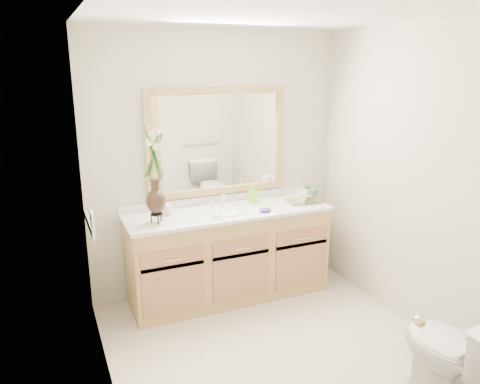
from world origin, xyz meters
name	(u,v)px	position (x,y,z in m)	size (l,w,h in m)	color
floor	(280,354)	(0.00, 0.00, 0.00)	(2.60, 2.60, 0.00)	beige
ceiling	(289,11)	(0.00, 0.00, 2.40)	(2.40, 2.60, 0.02)	white
wall_back	(217,164)	(0.00, 1.30, 1.20)	(2.40, 0.02, 2.40)	beige
wall_front	(430,277)	(0.00, -1.30, 1.20)	(2.40, 0.02, 2.40)	beige
wall_left	(102,223)	(-1.20, 0.00, 1.20)	(0.02, 2.60, 2.40)	beige
wall_right	(421,183)	(1.20, 0.00, 1.20)	(0.02, 2.60, 2.40)	beige
vanity	(229,255)	(0.00, 1.01, 0.40)	(1.80, 0.55, 0.80)	tan
counter	(229,212)	(0.00, 1.01, 0.82)	(1.84, 0.57, 0.03)	white
sink	(229,217)	(0.00, 1.00, 0.78)	(0.38, 0.34, 0.23)	white
mirror	(217,142)	(0.00, 1.28, 1.41)	(1.32, 0.04, 0.97)	white
switch_plate	(92,220)	(-1.19, 0.76, 0.98)	(0.02, 0.12, 0.12)	white
door	(367,332)	(-0.30, -1.29, 1.00)	(0.80, 0.03, 2.00)	tan
toilet	(455,357)	(0.70, -0.92, 0.37)	(0.42, 0.75, 0.74)	white
flower_vase	(154,160)	(-0.67, 0.94, 1.35)	(0.19, 0.19, 0.77)	black
tumbler	(167,210)	(-0.54, 1.09, 0.88)	(0.07, 0.07, 0.10)	beige
soap_dish	(218,217)	(-0.16, 0.86, 0.84)	(0.09, 0.09, 0.03)	beige
soap_bottle	(253,195)	(0.30, 1.13, 0.91)	(0.07, 0.07, 0.16)	#86E135
purple_dish	(265,210)	(0.28, 0.85, 0.85)	(0.11, 0.09, 0.04)	#512878
tray	(304,201)	(0.75, 0.98, 0.84)	(0.31, 0.20, 0.02)	brown
mug_left	(301,197)	(0.69, 0.92, 0.90)	(0.11, 0.10, 0.11)	beige
mug_right	(303,194)	(0.76, 1.01, 0.90)	(0.10, 0.10, 0.10)	beige
goblet_front	(314,192)	(0.82, 0.91, 0.93)	(0.06, 0.06, 0.13)	#257037
goblet_back	(306,189)	(0.82, 1.05, 0.94)	(0.06, 0.06, 0.14)	#257037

